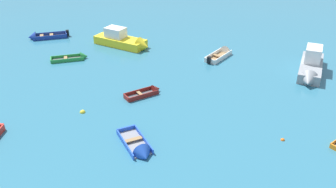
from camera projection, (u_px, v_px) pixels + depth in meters
motor_launch_grey_midfield_left at (311, 67)px, 34.97m from camera, size 3.38×7.18×2.69m
rowboat_white_back_row_right at (223, 53)px, 39.37m from camera, size 2.98×4.25×1.18m
rowboat_blue_foreground_center at (140, 150)px, 24.44m from camera, size 3.32×3.96×1.32m
rowboat_deep_blue_center at (41, 37)px, 43.99m from camera, size 4.63×3.08×1.28m
rowboat_maroon_outer_right at (149, 92)px, 31.74m from camera, size 3.10×2.85×0.92m
motor_launch_yellow_cluster_outer at (124, 41)px, 41.54m from camera, size 7.02×4.24×2.40m
rowboat_green_near_left at (77, 58)px, 38.48m from camera, size 3.88×2.58×1.06m
mooring_buoy_between_boats_right at (83, 112)px, 29.06m from camera, size 0.43×0.43×0.43m
mooring_buoy_trailing at (283, 140)px, 25.77m from camera, size 0.29×0.29×0.29m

